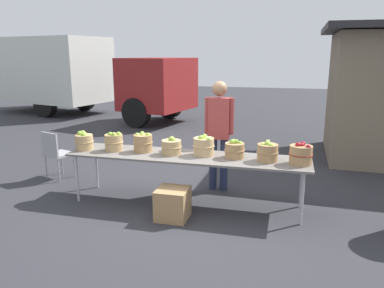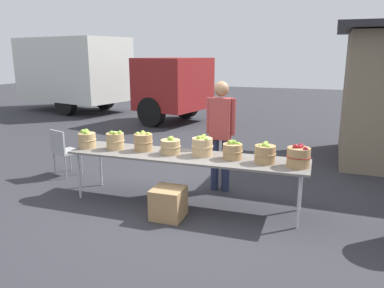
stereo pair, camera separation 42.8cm
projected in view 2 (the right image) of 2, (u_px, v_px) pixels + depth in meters
The scene contains 14 objects.
ground_plane at pixel (186, 204), 5.61m from camera, with size 40.00×40.00×0.00m, color #2D2D33.
market_table at pixel (185, 157), 5.44m from camera, with size 3.50×0.76×0.75m.
apple_basket_green_0 at pixel (87, 139), 5.85m from camera, with size 0.29×0.29×0.29m.
apple_basket_green_1 at pixel (115, 141), 5.76m from camera, with size 0.29×0.29×0.30m.
apple_basket_green_2 at pixel (143, 141), 5.67m from camera, with size 0.30×0.30×0.30m.
apple_basket_green_3 at pixel (170, 146), 5.50m from camera, with size 0.31×0.31×0.26m.
apple_basket_green_4 at pixel (202, 146), 5.40m from camera, with size 0.32×0.32×0.30m.
apple_basket_green_5 at pixel (233, 150), 5.23m from camera, with size 0.29×0.29×0.27m.
apple_basket_green_6 at pixel (265, 153), 5.03m from camera, with size 0.30×0.30×0.29m.
apple_basket_red_0 at pixel (298, 157), 4.86m from camera, with size 0.32×0.32×0.31m.
vendor_adult at pixel (221, 128), 5.93m from camera, with size 0.47×0.24×1.77m.
box_truck at pixel (94, 73), 13.74m from camera, with size 7.99×3.95×2.75m.
folding_chair at pixel (63, 149), 6.78m from camera, with size 0.51×0.51×0.86m.
produce_crate at pixel (168, 203), 5.09m from camera, with size 0.42×0.42×0.42m, color #A87F51.
Camera 2 is at (1.78, -4.93, 2.19)m, focal length 35.07 mm.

